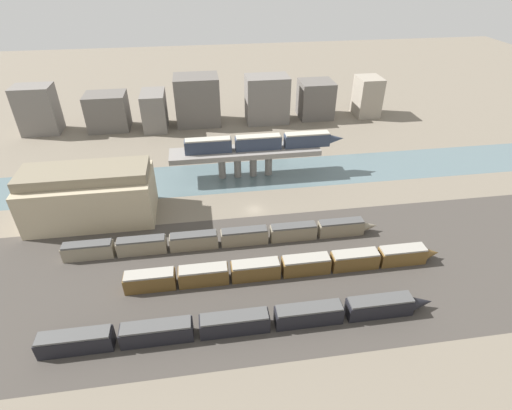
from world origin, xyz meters
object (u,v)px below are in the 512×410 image
train_yard_near (243,322)px  train_yard_mid (287,267)px  train_on_bridge (264,142)px  train_yard_far (224,238)px  warehouse_building (90,195)px

train_yard_near → train_yard_mid: size_ratio=1.06×
train_on_bridge → train_yard_far: 35.26m
train_on_bridge → warehouse_building: (-45.18, -15.64, -3.87)m
train_yard_far → warehouse_building: 35.17m
train_on_bridge → train_yard_mid: bearing=-92.8°
train_yard_far → train_yard_near: bearing=-86.8°
warehouse_building → train_yard_far: bearing=-26.6°
train_yard_near → warehouse_building: size_ratio=2.33×
train_on_bridge → train_yard_far: (-14.00, -31.23, -8.51)m
train_on_bridge → warehouse_building: bearing=-160.9°
train_on_bridge → train_yard_near: size_ratio=0.65×
train_on_bridge → train_yard_far: size_ratio=0.64×
train_on_bridge → train_yard_near: bearing=-102.8°
warehouse_building → train_yard_near: bearing=-50.8°
train_yard_far → warehouse_building: bearing=153.4°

